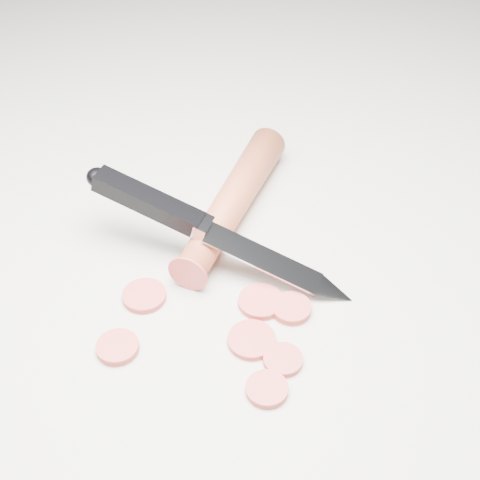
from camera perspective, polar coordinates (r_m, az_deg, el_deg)
ground at (r=0.58m, az=-3.89°, el=-4.16°), size 2.40×2.40×0.00m
carrot at (r=0.63m, az=-0.62°, el=3.33°), size 0.18×0.16×0.03m
carrot_slice_0 at (r=0.54m, az=-10.40°, el=-8.99°), size 0.03×0.03×0.01m
carrot_slice_1 at (r=0.53m, az=3.68°, el=-10.17°), size 0.03×0.03×0.01m
carrot_slice_2 at (r=0.56m, az=1.77°, el=-5.28°), size 0.04×0.04×0.01m
carrot_slice_3 at (r=0.56m, az=4.40°, el=-5.84°), size 0.03×0.03×0.01m
carrot_slice_4 at (r=0.54m, az=0.99°, el=-8.52°), size 0.04×0.04×0.01m
carrot_slice_5 at (r=0.57m, az=-8.17°, el=-4.74°), size 0.04×0.04×0.01m
carrot_slice_6 at (r=0.51m, az=2.31°, el=-12.60°), size 0.03×0.03×0.01m
kitchen_knife at (r=0.57m, az=-1.90°, el=0.74°), size 0.18×0.21×0.07m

